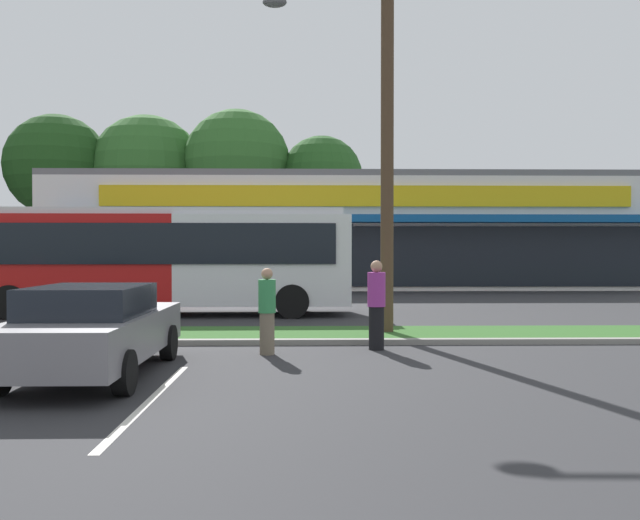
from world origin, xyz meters
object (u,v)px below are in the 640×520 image
at_px(utility_pole, 382,85).
at_px(pedestrian_mid, 376,305).
at_px(pedestrian_near_bench, 267,311).
at_px(city_bus, 161,258).
at_px(car_2, 94,329).

xyz_separation_m(utility_pole, pedestrian_mid, (-0.32, -1.96, -4.92)).
height_order(utility_pole, pedestrian_near_bench, utility_pole).
distance_m(city_bus, car_2, 9.76).
distance_m(utility_pole, pedestrian_mid, 5.31).
bearing_deg(car_2, city_bus, 6.35).
distance_m(city_bus, pedestrian_near_bench, 8.48).
bearing_deg(pedestrian_near_bench, city_bus, 126.94).
relative_size(utility_pole, city_bus, 0.94).
bearing_deg(city_bus, utility_pole, -39.93).
height_order(city_bus, pedestrian_near_bench, city_bus).
bearing_deg(utility_pole, city_bus, 140.92).
xyz_separation_m(car_2, pedestrian_near_bench, (2.64, 2.08, 0.08)).
height_order(utility_pole, pedestrian_mid, utility_pole).
relative_size(city_bus, car_2, 2.50).
xyz_separation_m(car_2, pedestrian_mid, (4.81, 2.64, 0.15)).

